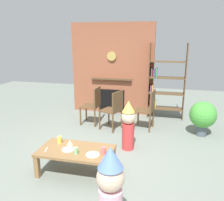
{
  "coord_description": "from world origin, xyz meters",
  "views": [
    {
      "loc": [
        1.06,
        -3.5,
        2.04
      ],
      "look_at": [
        0.15,
        0.4,
        0.94
      ],
      "focal_mm": 37.32,
      "sensor_mm": 36.0,
      "label": 1
    }
  ],
  "objects_px": {
    "birthday_cake_slice": "(70,142)",
    "paper_cup_near_left": "(59,140)",
    "child_in_pink": "(128,124)",
    "potted_plant_tall": "(203,116)",
    "bookshelf": "(164,85)",
    "paper_plate_rear": "(93,155)",
    "paper_plate_front": "(68,149)",
    "child_with_cone_hat": "(111,190)",
    "coffee_table": "(76,153)",
    "dining_chair_left": "(94,103)",
    "paper_cup_near_right": "(103,151)",
    "dining_chair_middle": "(114,108)",
    "dining_chair_right": "(148,108)",
    "paper_cup_center": "(76,151)"
  },
  "relations": [
    {
      "from": "paper_cup_near_right",
      "to": "birthday_cake_slice",
      "type": "height_order",
      "value": "paper_cup_near_right"
    },
    {
      "from": "paper_cup_near_right",
      "to": "paper_cup_center",
      "type": "distance_m",
      "value": 0.4
    },
    {
      "from": "paper_plate_rear",
      "to": "dining_chair_left",
      "type": "xyz_separation_m",
      "value": [
        -0.66,
        2.16,
        0.12
      ]
    },
    {
      "from": "paper_cup_center",
      "to": "dining_chair_middle",
      "type": "relative_size",
      "value": 0.11
    },
    {
      "from": "child_with_cone_hat",
      "to": "child_in_pink",
      "type": "relative_size",
      "value": 1.1
    },
    {
      "from": "paper_cup_center",
      "to": "dining_chair_left",
      "type": "relative_size",
      "value": 0.11
    },
    {
      "from": "child_in_pink",
      "to": "potted_plant_tall",
      "type": "height_order",
      "value": "child_in_pink"
    },
    {
      "from": "coffee_table",
      "to": "birthday_cake_slice",
      "type": "xyz_separation_m",
      "value": [
        -0.15,
        0.13,
        0.1
      ]
    },
    {
      "from": "paper_plate_rear",
      "to": "birthday_cake_slice",
      "type": "bearing_deg",
      "value": 152.33
    },
    {
      "from": "dining_chair_middle",
      "to": "dining_chair_right",
      "type": "bearing_deg",
      "value": -143.11
    },
    {
      "from": "paper_cup_center",
      "to": "child_with_cone_hat",
      "type": "height_order",
      "value": "child_with_cone_hat"
    },
    {
      "from": "coffee_table",
      "to": "potted_plant_tall",
      "type": "xyz_separation_m",
      "value": [
        2.07,
        1.93,
        0.11
      ]
    },
    {
      "from": "child_in_pink",
      "to": "potted_plant_tall",
      "type": "relative_size",
      "value": 1.26
    },
    {
      "from": "bookshelf",
      "to": "child_in_pink",
      "type": "relative_size",
      "value": 2.04
    },
    {
      "from": "coffee_table",
      "to": "paper_cup_near_left",
      "type": "height_order",
      "value": "paper_cup_near_left"
    },
    {
      "from": "paper_cup_near_right",
      "to": "paper_plate_front",
      "type": "distance_m",
      "value": 0.56
    },
    {
      "from": "dining_chair_middle",
      "to": "coffee_table",
      "type": "bearing_deg",
      "value": 105.27
    },
    {
      "from": "bookshelf",
      "to": "coffee_table",
      "type": "xyz_separation_m",
      "value": [
        -1.22,
        -2.9,
        -0.54
      ]
    },
    {
      "from": "child_with_cone_hat",
      "to": "bookshelf",
      "type": "bearing_deg",
      "value": -43.57
    },
    {
      "from": "dining_chair_middle",
      "to": "dining_chair_right",
      "type": "relative_size",
      "value": 1.0
    },
    {
      "from": "potted_plant_tall",
      "to": "paper_cup_near_left",
      "type": "bearing_deg",
      "value": -143.67
    },
    {
      "from": "dining_chair_left",
      "to": "potted_plant_tall",
      "type": "relative_size",
      "value": 1.21
    },
    {
      "from": "birthday_cake_slice",
      "to": "child_in_pink",
      "type": "distance_m",
      "value": 1.15
    },
    {
      "from": "paper_plate_front",
      "to": "paper_plate_rear",
      "type": "distance_m",
      "value": 0.42
    },
    {
      "from": "bookshelf",
      "to": "paper_plate_rear",
      "type": "xyz_separation_m",
      "value": [
        -0.92,
        -3.01,
        -0.47
      ]
    },
    {
      "from": "paper_plate_rear",
      "to": "birthday_cake_slice",
      "type": "xyz_separation_m",
      "value": [
        -0.45,
        0.24,
        0.04
      ]
    },
    {
      "from": "paper_cup_near_right",
      "to": "dining_chair_middle",
      "type": "height_order",
      "value": "dining_chair_middle"
    },
    {
      "from": "dining_chair_left",
      "to": "dining_chair_middle",
      "type": "distance_m",
      "value": 0.61
    },
    {
      "from": "paper_plate_rear",
      "to": "child_with_cone_hat",
      "type": "relative_size",
      "value": 0.19
    },
    {
      "from": "child_with_cone_hat",
      "to": "potted_plant_tall",
      "type": "xyz_separation_m",
      "value": [
        1.28,
        2.96,
        -0.1
      ]
    },
    {
      "from": "birthday_cake_slice",
      "to": "child_in_pink",
      "type": "bearing_deg",
      "value": 46.19
    },
    {
      "from": "paper_plate_rear",
      "to": "dining_chair_left",
      "type": "relative_size",
      "value": 0.22
    },
    {
      "from": "paper_plate_rear",
      "to": "dining_chair_right",
      "type": "bearing_deg",
      "value": 73.68
    },
    {
      "from": "coffee_table",
      "to": "paper_cup_center",
      "type": "relative_size",
      "value": 11.0
    },
    {
      "from": "dining_chair_left",
      "to": "dining_chair_middle",
      "type": "bearing_deg",
      "value": 158.45
    },
    {
      "from": "child_in_pink",
      "to": "paper_cup_center",
      "type": "bearing_deg",
      "value": 5.5
    },
    {
      "from": "dining_chair_right",
      "to": "potted_plant_tall",
      "type": "relative_size",
      "value": 1.21
    },
    {
      "from": "dining_chair_right",
      "to": "paper_plate_front",
      "type": "bearing_deg",
      "value": 71.94
    },
    {
      "from": "birthday_cake_slice",
      "to": "paper_cup_near_left",
      "type": "bearing_deg",
      "value": 172.97
    },
    {
      "from": "bookshelf",
      "to": "child_with_cone_hat",
      "type": "distance_m",
      "value": 3.97
    },
    {
      "from": "bookshelf",
      "to": "child_with_cone_hat",
      "type": "height_order",
      "value": "bookshelf"
    },
    {
      "from": "birthday_cake_slice",
      "to": "dining_chair_middle",
      "type": "bearing_deg",
      "value": 78.62
    },
    {
      "from": "paper_cup_near_right",
      "to": "dining_chair_middle",
      "type": "relative_size",
      "value": 0.12
    },
    {
      "from": "bookshelf",
      "to": "dining_chair_left",
      "type": "xyz_separation_m",
      "value": [
        -1.58,
        -0.85,
        -0.36
      ]
    },
    {
      "from": "paper_plate_front",
      "to": "child_in_pink",
      "type": "xyz_separation_m",
      "value": [
        0.75,
        1.0,
        0.1
      ]
    },
    {
      "from": "coffee_table",
      "to": "bookshelf",
      "type": "bearing_deg",
      "value": 67.24
    },
    {
      "from": "birthday_cake_slice",
      "to": "paper_cup_near_right",
      "type": "bearing_deg",
      "value": -16.11
    },
    {
      "from": "dining_chair_middle",
      "to": "child_with_cone_hat",
      "type": "bearing_deg",
      "value": 123.15
    },
    {
      "from": "paper_cup_near_right",
      "to": "dining_chair_left",
      "type": "bearing_deg",
      "value": 111.08
    },
    {
      "from": "paper_cup_near_right",
      "to": "dining_chair_right",
      "type": "bearing_deg",
      "value": 76.96
    }
  ]
}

